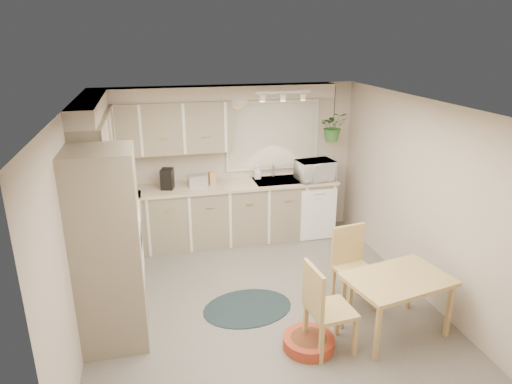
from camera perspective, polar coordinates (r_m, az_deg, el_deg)
floor at (r=5.78m, az=0.61°, el=-13.38°), size 4.20×4.20×0.00m
ceiling at (r=4.92m, az=0.71°, el=10.88°), size 4.20×4.20×0.00m
wall_back at (r=7.19m, az=-3.39°, el=3.73°), size 4.00×0.04×2.40m
wall_front at (r=3.46m, az=9.38°, el=-14.66°), size 4.00×0.04×2.40m
wall_left at (r=5.16m, az=-21.47°, el=-3.95°), size 0.04×4.20×2.40m
wall_right at (r=6.01m, az=19.50°, el=-0.50°), size 0.04×4.20×2.40m
base_cab_left at (r=6.22m, az=-16.90°, el=-7.03°), size 0.60×1.85×0.90m
base_cab_back at (r=7.12m, az=-4.44°, el=-2.84°), size 3.60×0.60×0.90m
counter_left at (r=6.04m, az=-17.23°, el=-3.01°), size 0.64×1.89×0.04m
counter_back at (r=6.95m, az=-4.52°, el=0.73°), size 3.64×0.64×0.04m
oven_stack at (r=4.84m, az=-17.98°, el=-7.03°), size 0.65×0.65×2.10m
wall_oven_face at (r=4.82m, az=-14.17°, el=-6.77°), size 0.02×0.56×0.58m
upper_cab_left at (r=5.91m, az=-19.34°, el=5.51°), size 0.35×2.00×0.75m
upper_cab_back at (r=6.78m, az=-11.66°, el=7.85°), size 2.00×0.35×0.75m
soffit_left at (r=5.82m, az=-20.10°, el=10.03°), size 0.30×2.00×0.20m
soffit_back at (r=6.80m, az=-5.05°, el=12.25°), size 3.60×0.30×0.20m
cooktop at (r=5.50m, az=-17.47°, el=-4.97°), size 0.52×0.58×0.02m
range_hood at (r=5.34m, az=-18.16°, el=-0.52°), size 0.40×0.60×0.14m
window_blinds at (r=7.21m, az=2.11°, el=7.07°), size 1.40×0.02×1.00m
window_frame at (r=7.22m, az=2.09°, el=7.09°), size 1.50×0.02×1.10m
sink at (r=7.14m, az=2.61°, el=1.13°), size 0.70×0.48×0.10m
dishwasher_front at (r=7.21m, az=7.83°, el=-2.87°), size 0.58×0.02×0.83m
track_light_bar at (r=6.60m, az=3.41°, el=12.35°), size 0.80×0.04×0.04m
wall_clock at (r=6.99m, az=-2.27°, el=11.51°), size 0.30×0.03×0.30m
dining_table at (r=5.30m, az=17.02°, el=-13.35°), size 1.19×0.91×0.67m
chair_left at (r=4.82m, az=9.37°, el=-14.08°), size 0.50×0.50×0.98m
chair_back at (r=5.58m, az=12.40°, el=-9.40°), size 0.51×0.51×0.96m
braided_rug at (r=5.64m, az=-1.06°, el=-14.27°), size 1.16×0.92×0.01m
pet_bed at (r=5.04m, az=6.60°, el=-18.16°), size 0.71×0.71×0.12m
microwave at (r=7.17m, az=7.41°, el=2.98°), size 0.60×0.39×0.38m
soap_bottle at (r=7.19m, az=0.15°, el=2.00°), size 0.11×0.22×0.10m
hanging_plant at (r=7.12m, az=9.62°, el=7.70°), size 0.50×0.53×0.35m
coffee_maker at (r=6.84m, az=-11.04°, el=1.62°), size 0.22×0.24×0.30m
toaster at (r=6.90m, az=-7.30°, el=1.43°), size 0.30×0.19×0.17m
knife_block at (r=6.95m, az=-5.52°, el=1.76°), size 0.11×0.11×0.20m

